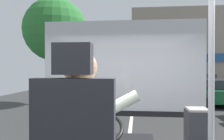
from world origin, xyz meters
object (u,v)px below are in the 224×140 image
at_px(bus_driver, 82,129).
at_px(parked_car_charcoal, 185,80).
at_px(parked_car_blue, 200,83).
at_px(handrail_pole, 211,102).
at_px(parked_car_green, 218,91).

height_order(bus_driver, parked_car_charcoal, bus_driver).
distance_m(bus_driver, parked_car_blue, 17.17).
distance_m(bus_driver, parked_car_charcoal, 21.48).
xyz_separation_m(parked_car_blue, parked_car_charcoal, (-0.24, 4.53, -0.02)).
relative_size(bus_driver, handrail_pole, 0.43).
bearing_deg(parked_car_charcoal, handrail_pole, -100.49).
xyz_separation_m(handrail_pole, parked_car_blue, (4.07, 16.13, -0.95)).
distance_m(parked_car_green, parked_car_charcoal, 9.27).
bearing_deg(parked_car_blue, parked_car_green, -93.68).
height_order(handrail_pole, parked_car_charcoal, handrail_pole).
xyz_separation_m(handrail_pole, parked_car_charcoal, (3.82, 20.65, -0.97)).
relative_size(handrail_pole, parked_car_green, 0.45).
relative_size(bus_driver, parked_car_green, 0.19).
xyz_separation_m(parked_car_green, parked_car_blue, (0.31, 4.74, 0.08)).
bearing_deg(bus_driver, parked_car_green, 68.20).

